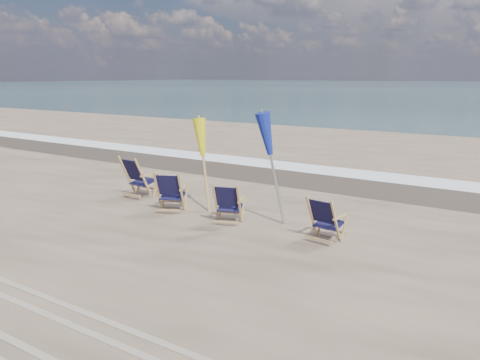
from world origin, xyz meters
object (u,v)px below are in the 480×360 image
at_px(umbrella_yellow, 204,142).
at_px(umbrella_blue, 275,138).
at_px(beach_chair_3, 335,222).
at_px(beach_chair_1, 181,192).
at_px(beach_chair_2, 239,204).
at_px(beach_chair_0, 143,179).

distance_m(umbrella_yellow, umbrella_blue, 1.90).
xyz_separation_m(beach_chair_3, umbrella_blue, (-1.52, 0.48, 1.36)).
height_order(beach_chair_1, umbrella_blue, umbrella_blue).
bearing_deg(beach_chair_1, umbrella_blue, 166.74).
height_order(beach_chair_3, umbrella_blue, umbrella_blue).
height_order(beach_chair_2, umbrella_yellow, umbrella_yellow).
relative_size(beach_chair_2, umbrella_yellow, 0.43).
relative_size(beach_chair_1, umbrella_yellow, 0.46).
bearing_deg(beach_chair_2, beach_chair_1, -19.69).
bearing_deg(beach_chair_1, beach_chair_0, -38.23).
height_order(beach_chair_0, umbrella_yellow, umbrella_yellow).
relative_size(beach_chair_0, beach_chair_3, 1.20).
xyz_separation_m(beach_chair_2, umbrella_yellow, (-1.30, 0.58, 1.13)).
xyz_separation_m(beach_chair_0, beach_chair_3, (5.19, -0.50, -0.09)).
bearing_deg(beach_chair_1, beach_chair_3, 154.95).
bearing_deg(beach_chair_1, umbrella_yellow, -137.48).
xyz_separation_m(beach_chair_1, beach_chair_3, (3.65, -0.10, -0.04)).
bearing_deg(umbrella_blue, beach_chair_1, -169.72).
distance_m(beach_chair_1, beach_chair_3, 3.65).
bearing_deg(beach_chair_0, beach_chair_3, 178.42).
bearing_deg(beach_chair_2, beach_chair_0, -26.58).
bearing_deg(beach_chair_1, beach_chair_2, 155.36).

